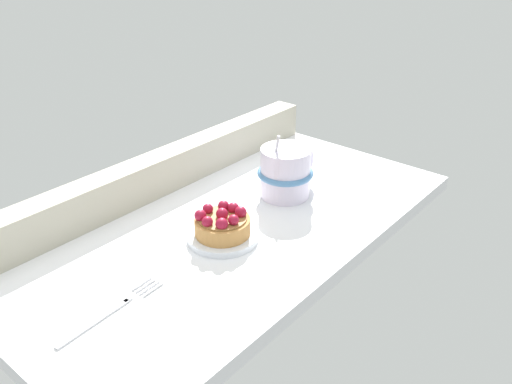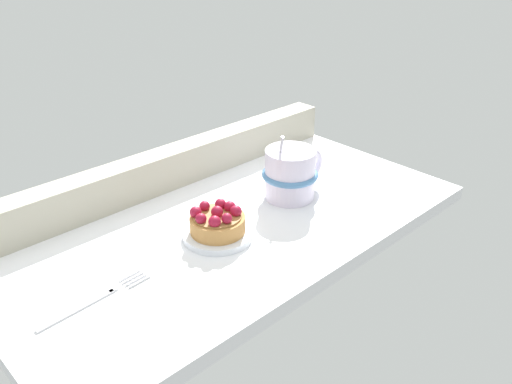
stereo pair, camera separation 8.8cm
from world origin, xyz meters
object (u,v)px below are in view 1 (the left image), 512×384
dessert_plate (223,236)px  coffee_mug (286,172)px  dessert_fork (112,310)px  raspberry_tart (222,223)px

dessert_plate → coffee_mug: bearing=4.9°
dessert_fork → raspberry_tart: bearing=2.3°
raspberry_tart → dessert_fork: (-21.67, -0.88, -2.62)cm
dessert_plate → dessert_fork: size_ratio=0.68×
raspberry_tart → dessert_fork: raspberry_tart is taller
raspberry_tart → dessert_fork: size_ratio=0.53×
coffee_mug → dessert_fork: size_ratio=0.82×
raspberry_tart → dessert_fork: bearing=-177.7°
coffee_mug → dessert_fork: 40.26cm
coffee_mug → dessert_fork: coffee_mug is taller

